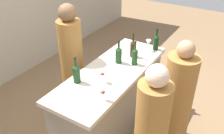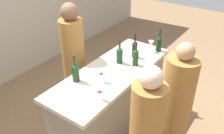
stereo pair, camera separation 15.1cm
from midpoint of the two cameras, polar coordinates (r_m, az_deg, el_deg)
name	(u,v)px [view 1 (the left image)]	position (r m, az deg, el deg)	size (l,w,h in m)	color
ground_plane	(112,126)	(3.49, -1.27, -13.59)	(12.00, 12.00, 0.00)	#846647
bar_counter	(112,100)	(3.19, -1.37, -7.72)	(1.81, 0.66, 0.91)	gray
wine_bottle_leftmost_olive_green	(76,73)	(2.70, -9.91, -1.38)	(0.08, 0.08, 0.31)	#193D1E
wine_bottle_second_left_olive_green	(119,54)	(3.04, 0.13, 2.95)	(0.08, 0.08, 0.30)	#193D1E
wine_bottle_center_olive_green	(135,56)	(3.01, 3.91, 2.61)	(0.07, 0.07, 0.31)	#193D1E
wine_bottle_second_right_amber_brown	(133,48)	(3.19, 3.55, 4.46)	(0.07, 0.07, 0.33)	#331E0F
wine_bottle_rightmost_dark_green	(156,42)	(3.41, 9.03, 5.81)	(0.08, 0.08, 0.31)	black
wine_glass_near_left	(103,92)	(2.42, -3.96, -5.81)	(0.06, 0.06, 0.14)	white
wine_glass_near_center	(148,43)	(3.37, 7.24, 5.55)	(0.07, 0.07, 0.16)	white
wine_glass_near_right	(102,74)	(2.67, -3.89, -1.56)	(0.07, 0.07, 0.16)	white
person_center_guest	(177,99)	(2.99, 13.61, -7.39)	(0.46, 0.46, 1.40)	#9E6B33
person_right_guest	(72,66)	(3.34, -10.57, 0.14)	(0.35, 0.35, 1.63)	#9E6B33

